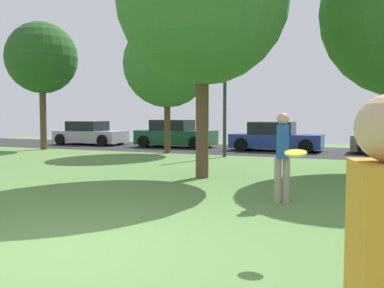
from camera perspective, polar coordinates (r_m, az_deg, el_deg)
ground_plane at (r=5.77m, az=-16.37°, el=-13.38°), size 44.00×44.00×0.00m
road_strip at (r=20.62m, az=13.05°, el=-0.95°), size 44.00×6.40×0.01m
maple_tree_far at (r=19.20m, az=-3.39°, el=10.78°), size 3.92×3.92×5.98m
oak_tree_left at (r=22.58m, az=-19.63°, el=10.85°), size 3.51×3.51×6.30m
person_thrower at (r=8.37m, az=12.10°, el=-1.16°), size 0.30×0.36×1.75m
frisbee_disc at (r=5.34m, az=13.83°, el=-1.18°), size 0.27×0.27×0.07m
parked_car_silver at (r=25.34m, az=-13.63°, el=1.33°), size 4.15×2.02×1.37m
parked_car_green at (r=22.62m, az=-2.30°, el=1.26°), size 4.20×2.01×1.47m
parked_car_blue at (r=20.63m, az=11.17°, el=0.83°), size 4.28×1.97×1.39m
street_lamp_post at (r=17.35m, az=4.45°, el=5.68°), size 0.14×0.14×4.50m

